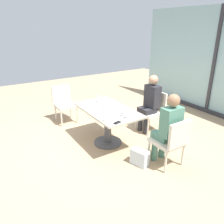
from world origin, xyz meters
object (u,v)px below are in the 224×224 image
at_px(wine_glass_4, 125,107).
at_px(cell_phone_on_table, 117,123).
at_px(chair_far_right, 172,140).
at_px(chair_near_window, 153,109).
at_px(wine_glass_1, 99,96).
at_px(wine_glass_5, 127,111).
at_px(coffee_cup, 106,105).
at_px(wine_glass_0, 123,109).
at_px(wine_glass_6, 116,106).
at_px(chair_side_end, 64,102).
at_px(dining_table_main, 108,118).
at_px(person_far_right, 168,126).
at_px(person_near_window, 150,101).
at_px(handbag_0, 140,157).
at_px(wine_glass_2, 105,104).
at_px(wine_glass_3, 105,114).

relative_size(wine_glass_4, cell_phone_on_table, 1.28).
xyz_separation_m(chair_far_right, chair_near_window, (-1.23, 0.72, 0.00)).
bearing_deg(wine_glass_1, wine_glass_5, -0.25).
relative_size(wine_glass_1, coffee_cup, 2.06).
height_order(chair_far_right, wine_glass_0, wine_glass_0).
distance_m(wine_glass_4, wine_glass_6, 0.17).
bearing_deg(wine_glass_4, chair_side_end, -166.87).
bearing_deg(dining_table_main, chair_far_right, 20.69).
distance_m(chair_side_end, wine_glass_6, 1.84).
bearing_deg(person_far_right, person_near_window, 151.48).
bearing_deg(cell_phone_on_table, wine_glass_4, 113.76).
height_order(chair_near_window, cell_phone_on_table, chair_near_window).
bearing_deg(chair_near_window, dining_table_main, -90.00).
bearing_deg(chair_near_window, chair_far_right, -30.28).
distance_m(chair_far_right, chair_side_end, 2.87).
relative_size(dining_table_main, handbag_0, 4.65).
xyz_separation_m(person_near_window, coffee_cup, (-0.10, -1.06, 0.08)).
height_order(wine_glass_2, wine_glass_6, same).
bearing_deg(wine_glass_3, wine_glass_6, 122.87).
bearing_deg(person_far_right, wine_glass_4, -156.27).
distance_m(wine_glass_3, wine_glass_5, 0.40).
height_order(wine_glass_4, handbag_0, wine_glass_4).
xyz_separation_m(wine_glass_2, coffee_cup, (-0.16, 0.10, -0.09)).
distance_m(person_far_right, cell_phone_on_table, 0.83).
bearing_deg(wine_glass_6, chair_far_right, 22.87).
bearing_deg(wine_glass_5, wine_glass_0, 178.55).
height_order(person_far_right, wine_glass_1, person_far_right).
xyz_separation_m(person_far_right, person_near_window, (-1.12, 0.61, 0.00)).
xyz_separation_m(person_far_right, wine_glass_4, (-0.75, -0.33, 0.16)).
height_order(wine_glass_1, wine_glass_3, same).
bearing_deg(chair_near_window, person_far_right, -32.64).
bearing_deg(coffee_cup, wine_glass_5, 3.38).
relative_size(person_near_window, wine_glass_6, 6.81).
relative_size(chair_near_window, wine_glass_4, 4.70).
bearing_deg(chair_near_window, cell_phone_on_table, -65.58).
distance_m(wine_glass_3, handbag_0, 0.94).
bearing_deg(wine_glass_4, cell_phone_on_table, -51.99).
bearing_deg(chair_near_window, wine_glass_2, -87.42).
height_order(wine_glass_3, coffee_cup, wine_glass_3).
bearing_deg(chair_side_end, wine_glass_0, 10.58).
bearing_deg(cell_phone_on_table, wine_glass_2, 155.00).
height_order(dining_table_main, chair_far_right, chair_far_right).
xyz_separation_m(chair_far_right, wine_glass_2, (-1.18, -0.55, 0.37)).
height_order(chair_side_end, wine_glass_0, wine_glass_0).
relative_size(wine_glass_0, cell_phone_on_table, 1.28).
bearing_deg(person_far_right, chair_near_window, 147.36).
xyz_separation_m(person_far_right, coffee_cup, (-1.22, -0.45, 0.08)).
distance_m(chair_far_right, wine_glass_0, 0.97).
height_order(chair_far_right, wine_glass_6, wine_glass_6).
height_order(person_near_window, cell_phone_on_table, person_near_window).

